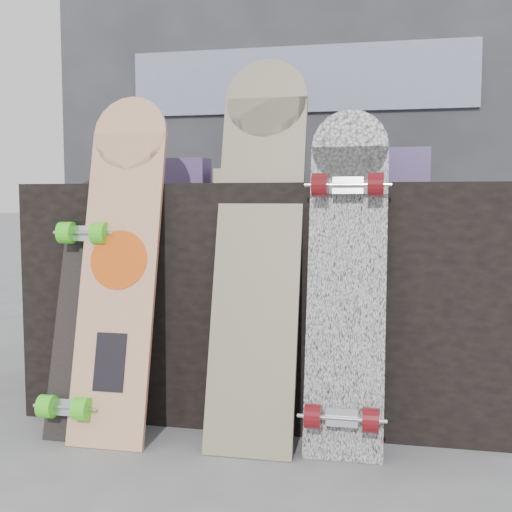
% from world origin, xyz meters
% --- Properties ---
extents(ground, '(60.00, 60.00, 0.00)m').
position_xyz_m(ground, '(0.00, 0.00, 0.00)').
color(ground, slate).
rests_on(ground, ground).
extents(vendor_table, '(1.60, 0.60, 0.80)m').
position_xyz_m(vendor_table, '(0.00, 0.50, 0.40)').
color(vendor_table, black).
rests_on(vendor_table, ground).
extents(booth, '(2.40, 0.22, 2.20)m').
position_xyz_m(booth, '(0.00, 1.35, 1.10)').
color(booth, '#2F2F33').
rests_on(booth, ground).
extents(merch_box_purple, '(0.18, 0.12, 0.10)m').
position_xyz_m(merch_box_purple, '(-0.34, 0.56, 0.85)').
color(merch_box_purple, '#433873').
rests_on(merch_box_purple, vendor_table).
extents(merch_box_small, '(0.14, 0.14, 0.12)m').
position_xyz_m(merch_box_small, '(0.48, 0.50, 0.86)').
color(merch_box_small, '#433873').
rests_on(merch_box_small, vendor_table).
extents(merch_box_flat, '(0.22, 0.10, 0.06)m').
position_xyz_m(merch_box_flat, '(-0.10, 0.56, 0.83)').
color(merch_box_flat, '#D1B78C').
rests_on(merch_box_flat, vendor_table).
extents(longboard_geisha, '(0.25, 0.29, 1.09)m').
position_xyz_m(longboard_geisha, '(-0.41, 0.13, 0.57)').
color(longboard_geisha, '#D0B18C').
rests_on(longboard_geisha, ground).
extents(longboard_celtic, '(0.27, 0.35, 1.20)m').
position_xyz_m(longboard_celtic, '(0.03, 0.18, 0.64)').
color(longboard_celtic, beige).
rests_on(longboard_celtic, ground).
extents(longboard_cascadia, '(0.23, 0.28, 1.02)m').
position_xyz_m(longboard_cascadia, '(0.30, 0.13, 0.53)').
color(longboard_cascadia, white).
rests_on(longboard_cascadia, ground).
extents(skateboard_dark, '(0.18, 0.30, 0.82)m').
position_xyz_m(skateboard_dark, '(-0.54, 0.11, 0.42)').
color(skateboard_dark, black).
rests_on(skateboard_dark, ground).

